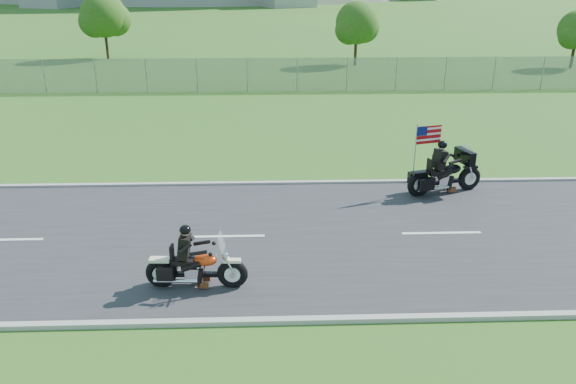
{
  "coord_description": "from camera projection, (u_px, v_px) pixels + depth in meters",
  "views": [
    {
      "loc": [
        -0.75,
        -13.87,
        6.8
      ],
      "look_at": [
        -0.26,
        0.0,
        1.32
      ],
      "focal_mm": 35.0,
      "sensor_mm": 36.0,
      "label": 1
    }
  ],
  "objects": [
    {
      "name": "ground",
      "position": [
        297.0,
        237.0,
        15.41
      ],
      "size": [
        420.0,
        420.0,
        0.0
      ],
      "primitive_type": "plane",
      "color": "#25561B",
      "rests_on": "ground"
    },
    {
      "name": "motorcycle_lead",
      "position": [
        195.0,
        268.0,
        12.75
      ],
      "size": [
        2.36,
        0.63,
        1.58
      ],
      "rotation": [
        0.0,
        0.0,
        -0.05
      ],
      "color": "black",
      "rests_on": "ground"
    },
    {
      "name": "tree_fence_mid",
      "position": [
        104.0,
        17.0,
        45.38
      ],
      "size": [
        3.96,
        3.69,
        5.3
      ],
      "color": "#382316",
      "rests_on": "ground"
    },
    {
      "name": "curb_south",
      "position": [
        307.0,
        320.0,
        11.63
      ],
      "size": [
        120.0,
        0.18,
        0.12
      ],
      "primitive_type": "cube",
      "color": "#9E9B93",
      "rests_on": "ground"
    },
    {
      "name": "tree_fence_near",
      "position": [
        357.0,
        25.0,
        42.44
      ],
      "size": [
        3.52,
        3.28,
        4.75
      ],
      "color": "#382316",
      "rests_on": "ground"
    },
    {
      "name": "road",
      "position": [
        297.0,
        236.0,
        15.41
      ],
      "size": [
        120.0,
        8.0,
        0.04
      ],
      "primitive_type": "cube",
      "color": "#28282B",
      "rests_on": "ground"
    },
    {
      "name": "fence",
      "position": [
        197.0,
        75.0,
        33.47
      ],
      "size": [
        60.0,
        0.03,
        2.0
      ],
      "primitive_type": "cube",
      "color": "gray",
      "rests_on": "ground"
    },
    {
      "name": "curb_north",
      "position": [
        291.0,
        183.0,
        19.16
      ],
      "size": [
        120.0,
        0.18,
        0.12
      ],
      "primitive_type": "cube",
      "color": "#9E9B93",
      "rests_on": "ground"
    },
    {
      "name": "motorcycle_follow",
      "position": [
        445.0,
        175.0,
        18.2
      ],
      "size": [
        2.65,
        1.23,
        2.26
      ],
      "rotation": [
        0.0,
        0.0,
        0.28
      ],
      "color": "black",
      "rests_on": "ground"
    }
  ]
}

